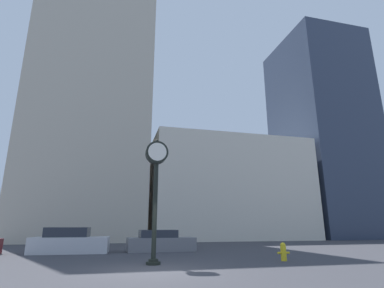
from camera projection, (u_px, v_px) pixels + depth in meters
ground_plane at (152, 271)px, 10.44m from camera, size 200.00×200.00×0.00m
building_tall_tower at (93, 108)px, 35.79m from camera, size 12.77×12.00×30.30m
building_storefront_row at (225, 191)px, 37.16m from camera, size 18.34×12.00×11.48m
building_glass_modern at (321, 134)px, 42.96m from camera, size 10.23×12.00×28.59m
street_clock at (156, 174)px, 13.02m from camera, size 0.98×0.59×5.25m
car_silver at (70, 242)px, 17.28m from camera, size 4.33×2.12×1.43m
car_grey at (160, 242)px, 18.65m from camera, size 4.19×1.96×1.27m
fire_hydrant_far at (283, 251)px, 13.45m from camera, size 0.58×0.25×0.79m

